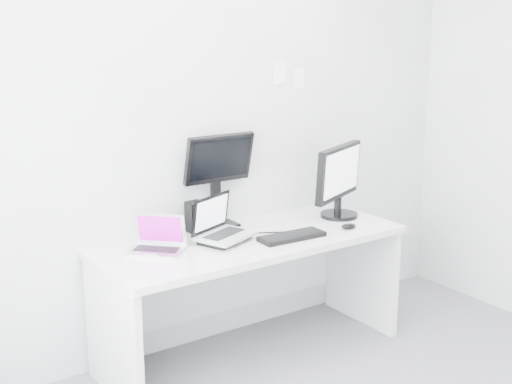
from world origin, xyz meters
TOP-DOWN VIEW (x-y plane):
  - back_wall at (0.00, 1.60)m, footprint 3.60×0.00m
  - desk at (0.00, 1.25)m, footprint 1.80×0.70m
  - macbook at (-0.57, 1.32)m, footprint 0.35×0.35m
  - speaker at (-0.21, 1.53)m, footprint 0.12×0.12m
  - dell_laptop at (-0.16, 1.27)m, footprint 0.39×0.35m
  - rear_monitor at (-0.04, 1.54)m, footprint 0.43×0.16m
  - samsung_monitor at (0.70, 1.29)m, footprint 0.56×0.42m
  - keyboard at (0.18, 1.10)m, footprint 0.40×0.16m
  - mouse at (0.57, 1.06)m, footprint 0.10×0.07m
  - wall_note_0 at (0.45, 1.59)m, footprint 0.10×0.00m
  - wall_note_1 at (0.60, 1.59)m, footprint 0.09×0.00m

SIDE VIEW (x-z plane):
  - desk at x=0.00m, z-range 0.00..0.73m
  - keyboard at x=0.18m, z-range 0.73..0.76m
  - mouse at x=0.57m, z-range 0.73..0.76m
  - speaker at x=-0.21m, z-range 0.73..0.91m
  - macbook at x=-0.57m, z-range 0.73..0.94m
  - dell_laptop at x=-0.16m, z-range 0.73..1.00m
  - samsung_monitor at x=0.70m, z-range 0.73..1.20m
  - rear_monitor at x=-0.04m, z-range 0.73..1.31m
  - back_wall at x=0.00m, z-range -0.45..3.15m
  - wall_note_1 at x=0.60m, z-range 1.52..1.65m
  - wall_note_0 at x=0.45m, z-range 1.55..1.69m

